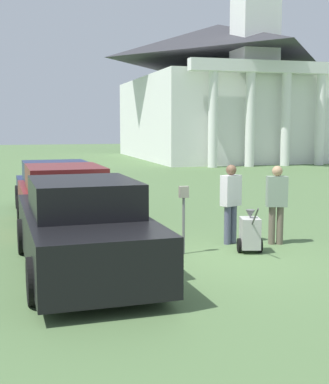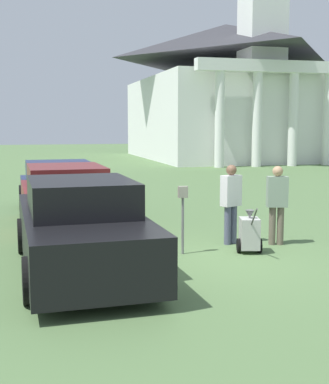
{
  "view_description": "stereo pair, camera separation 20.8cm",
  "coord_description": "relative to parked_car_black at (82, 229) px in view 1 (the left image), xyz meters",
  "views": [
    {
      "loc": [
        -3.38,
        -9.09,
        2.49
      ],
      "look_at": [
        -0.4,
        1.51,
        1.1
      ],
      "focal_mm": 50.0,
      "sensor_mm": 36.0,
      "label": 1
    },
    {
      "loc": [
        -3.18,
        -9.14,
        2.49
      ],
      "look_at": [
        -0.4,
        1.51,
        1.1
      ],
      "focal_mm": 50.0,
      "sensor_mm": 36.0,
      "label": 2
    }
  ],
  "objects": [
    {
      "name": "parked_car_navy",
      "position": [
        0.0,
        5.99,
        -0.05
      ],
      "size": [
        2.2,
        4.83,
        1.48
      ],
      "rotation": [
        0.0,
        0.0,
        0.03
      ],
      "color": "#19234C",
      "rests_on": "ground_plane"
    },
    {
      "name": "person_worker",
      "position": [
        3.25,
        1.29,
        0.21
      ],
      "size": [
        0.47,
        0.36,
        1.67
      ],
      "rotation": [
        0.0,
        0.0,
        3.52
      ],
      "color": "#515670",
      "rests_on": "ground_plane"
    },
    {
      "name": "parked_car_black",
      "position": [
        0.0,
        0.0,
        0.0
      ],
      "size": [
        2.14,
        5.13,
        1.59
      ],
      "rotation": [
        0.0,
        0.0,
        0.03
      ],
      "color": "black",
      "rests_on": "ground_plane"
    },
    {
      "name": "ground_plane",
      "position": [
        2.31,
        0.12,
        -0.73
      ],
      "size": [
        120.0,
        120.0,
        0.0
      ],
      "primitive_type": "plane",
      "color": "#517042"
    },
    {
      "name": "person_supervisor",
      "position": [
        4.15,
        0.99,
        0.2
      ],
      "size": [
        0.46,
        0.32,
        1.65
      ],
      "rotation": [
        0.0,
        0.0,
        2.88
      ],
      "color": "#665B4C",
      "rests_on": "ground_plane"
    },
    {
      "name": "parked_car_maroon",
      "position": [
        0.0,
        3.37,
        -0.01
      ],
      "size": [
        2.13,
        5.23,
        1.57
      ],
      "rotation": [
        0.0,
        0.0,
        0.03
      ],
      "color": "maroon",
      "rests_on": "ground_plane"
    },
    {
      "name": "church",
      "position": [
        13.63,
        28.42,
        4.47
      ],
      "size": [
        11.98,
        16.72,
        21.5
      ],
      "color": "white",
      "rests_on": "ground_plane"
    },
    {
      "name": "equipment_cart",
      "position": [
        3.32,
        0.46,
        -0.35
      ],
      "size": [
        0.52,
        1.0,
        1.0
      ],
      "rotation": [
        0.0,
        0.0,
        -0.25
      ],
      "color": "#B2B2AD",
      "rests_on": "ground_plane"
    },
    {
      "name": "parking_meter",
      "position": [
        2.03,
        0.7,
        0.19
      ],
      "size": [
        0.18,
        0.09,
        1.32
      ],
      "color": "slate",
      "rests_on": "ground_plane"
    }
  ]
}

